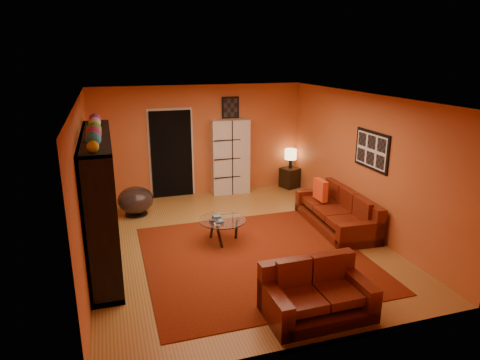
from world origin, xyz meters
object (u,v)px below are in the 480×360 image
object	(u,v)px
storage_cabinet	(230,157)
side_table	(290,178)
coffee_table	(223,222)
bowl_chair	(135,200)
tv	(105,202)
loveseat	(315,293)
sofa	(340,213)
entertainment_unit	(101,199)
table_lamp	(291,155)

from	to	relation	value
storage_cabinet	side_table	xyz separation A→B (m)	(1.57, -0.05, -0.65)
coffee_table	bowl_chair	size ratio (longest dim) A/B	1.13
tv	storage_cabinet	world-z (taller)	storage_cabinet
side_table	coffee_table	bearing A→B (deg)	-132.94
loveseat	coffee_table	bearing A→B (deg)	12.28
loveseat	coffee_table	world-z (taller)	loveseat
tv	bowl_chair	distance (m)	2.11
side_table	sofa	bearing A→B (deg)	-92.46
storage_cabinet	side_table	bearing A→B (deg)	1.01
entertainment_unit	coffee_table	size ratio (longest dim) A/B	3.54
storage_cabinet	tv	bearing A→B (deg)	-133.38
sofa	tv	bearing A→B (deg)	-175.62
bowl_chair	side_table	bearing A→B (deg)	11.91
table_lamp	entertainment_unit	bearing A→B (deg)	-148.71
storage_cabinet	loveseat	bearing A→B (deg)	-91.08
storage_cabinet	side_table	distance (m)	1.70
loveseat	side_table	bearing A→B (deg)	-21.20
entertainment_unit	coffee_table	world-z (taller)	entertainment_unit
tv	coffee_table	xyz separation A→B (m)	(1.97, 0.05, -0.61)
loveseat	storage_cabinet	size ratio (longest dim) A/B	0.77
sofa	storage_cabinet	world-z (taller)	storage_cabinet
bowl_chair	table_lamp	world-z (taller)	table_lamp
storage_cabinet	side_table	world-z (taller)	storage_cabinet
loveseat	table_lamp	world-z (taller)	table_lamp
sofa	loveseat	bearing A→B (deg)	-122.38
coffee_table	storage_cabinet	world-z (taller)	storage_cabinet
loveseat	coffee_table	xyz separation A→B (m)	(-0.58, 2.48, 0.10)
side_table	loveseat	bearing A→B (deg)	-110.40
entertainment_unit	storage_cabinet	xyz separation A→B (m)	(2.96, 2.80, -0.15)
coffee_table	bowl_chair	distance (m)	2.33
sofa	loveseat	world-z (taller)	same
bowl_chair	loveseat	bearing A→B (deg)	-65.60
sofa	table_lamp	bearing A→B (deg)	91.01
entertainment_unit	table_lamp	bearing A→B (deg)	31.29
loveseat	sofa	bearing A→B (deg)	-36.65
sofa	storage_cabinet	bearing A→B (deg)	121.59
tv	table_lamp	bearing A→B (deg)	-58.55
tv	table_lamp	xyz separation A→B (m)	(4.47, 2.74, -0.14)
sofa	side_table	distance (m)	2.67
loveseat	table_lamp	size ratio (longest dim) A/B	2.81
entertainment_unit	sofa	size ratio (longest dim) A/B	1.38
tv	loveseat	bearing A→B (deg)	-133.66
tv	sofa	xyz separation A→B (m)	(4.36, 0.07, -0.71)
coffee_table	loveseat	bearing A→B (deg)	-76.92
entertainment_unit	sofa	bearing A→B (deg)	1.07
entertainment_unit	tv	size ratio (longest dim) A/B	3.18
tv	sofa	world-z (taller)	tv
loveseat	bowl_chair	xyz separation A→B (m)	(-1.97, 4.35, 0.04)
tv	bowl_chair	bearing A→B (deg)	-16.79
entertainment_unit	sofa	world-z (taller)	entertainment_unit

